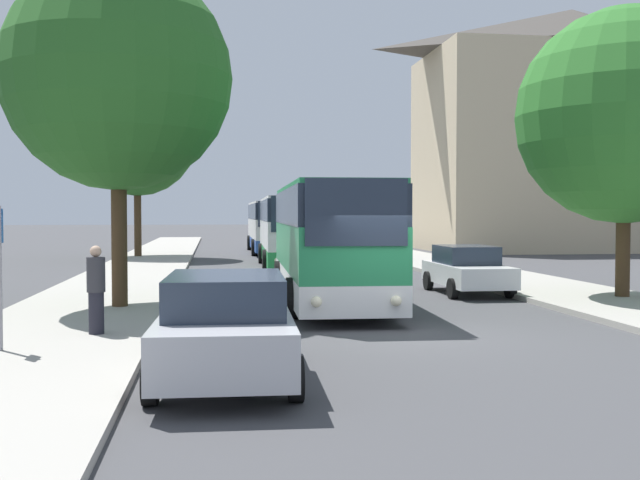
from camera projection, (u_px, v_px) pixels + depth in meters
ground_plane at (397, 334)px, 15.67m from camera, size 300.00×300.00×0.00m
sidewalk_left at (50, 339)px, 14.68m from camera, size 4.00×120.00×0.15m
building_right_background at (571, 130)px, 51.16m from camera, size 19.69×10.41×16.40m
bus_front at (328, 241)px, 21.10m from camera, size 3.03×10.57×3.31m
bus_middle at (290, 230)px, 34.87m from camera, size 2.99×10.43×3.25m
bus_rear at (270, 226)px, 47.92m from camera, size 2.80×12.08×3.23m
parked_car_left_curb at (226, 326)px, 11.36m from camera, size 2.26×4.77×1.62m
parked_car_right_near at (467, 269)px, 23.55m from camera, size 2.02×4.27×1.51m
parked_car_right_far at (362, 246)px, 39.94m from camera, size 1.97×4.70×1.51m
pedestrian_waiting_near at (96, 289)px, 14.80m from camera, size 0.36×0.36×1.75m
tree_left_near at (137, 137)px, 41.38m from camera, size 6.59×6.59×9.92m
tree_left_far at (118, 77)px, 19.04m from camera, size 5.82×5.82×8.78m
tree_right_near at (625, 116)px, 21.32m from camera, size 6.15×6.15×8.24m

